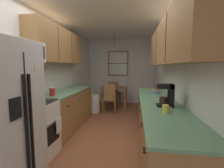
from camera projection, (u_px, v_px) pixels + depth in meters
ground_plane at (110, 126)px, 3.88m from camera, size 12.00×12.00×0.00m
wall_left at (57, 74)px, 3.93m from camera, size 0.10×9.00×2.55m
wall_right at (169, 75)px, 3.54m from camera, size 0.10×9.00×2.55m
wall_back at (120, 71)px, 6.34m from camera, size 4.40×0.10×2.55m
ceiling_slab at (110, 18)px, 3.59m from camera, size 4.40×9.00×0.08m
stove_range at (34, 129)px, 2.49m from camera, size 0.66×0.60×1.10m
microwave_over_range at (22, 51)px, 2.38m from camera, size 0.39×0.64×0.32m
counter_left at (68, 109)px, 3.77m from camera, size 0.64×1.99×0.90m
upper_cabinets_left at (59, 46)px, 3.58m from camera, size 0.33×2.07×0.76m
counter_right at (158, 126)px, 2.66m from camera, size 0.64×3.18×0.90m
upper_cabinets_right at (171, 43)px, 2.44m from camera, size 0.33×2.86×0.68m
dining_table at (114, 91)px, 5.56m from camera, size 0.84×0.74×0.75m
dining_chair_near at (110, 97)px, 5.01m from camera, size 0.43×0.43×0.90m
dining_chair_far at (114, 91)px, 6.16m from camera, size 0.45×0.45×0.90m
pendant_light at (114, 49)px, 5.40m from camera, size 0.33×0.33×0.52m
back_window at (118, 63)px, 6.25m from camera, size 0.80×0.05×0.97m
trash_bin at (94, 104)px, 5.05m from camera, size 0.35×0.35×0.56m
storage_canister at (52, 91)px, 3.05m from camera, size 0.10×0.10×0.17m
dish_towel at (59, 125)px, 2.59m from camera, size 0.02×0.16×0.24m
coffee_maker at (167, 95)px, 2.22m from camera, size 0.22×0.18×0.32m
mug_by_coffeemaker at (166, 109)px, 1.92m from camera, size 0.12×0.08×0.10m
fruit_bowl at (155, 92)px, 3.32m from camera, size 0.22×0.22×0.09m
table_serving_bowl at (113, 86)px, 5.52m from camera, size 0.17×0.17×0.06m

